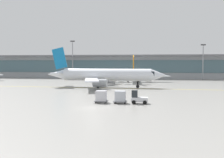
% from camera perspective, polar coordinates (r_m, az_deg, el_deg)
% --- Properties ---
extents(ground_plane, '(400.00, 400.00, 0.00)m').
position_cam_1_polar(ground_plane, '(39.32, -3.66, -6.00)').
color(ground_plane, gray).
extents(taxiway_centreline_stripe, '(109.92, 4.95, 0.01)m').
position_cam_1_polar(taxiway_centreline_stripe, '(70.26, -1.33, -1.86)').
color(taxiway_centreline_stripe, yellow).
rests_on(taxiway_centreline_stripe, ground_plane).
extents(terminal_concourse, '(221.57, 11.00, 9.60)m').
position_cam_1_polar(terminal_concourse, '(116.09, 4.65, 2.62)').
color(terminal_concourse, '#9EA3A8').
rests_on(terminal_concourse, ground_plane).
extents(gate_airplane_1, '(24.32, 26.23, 8.68)m').
position_cam_1_polar(gate_airplane_1, '(93.03, 4.42, 1.02)').
color(gate_airplane_1, white).
rests_on(gate_airplane_1, ground_plane).
extents(taxiing_regional_jet, '(31.96, 29.73, 10.59)m').
position_cam_1_polar(taxiing_regional_jet, '(72.10, -1.38, 0.80)').
color(taxiing_regional_jet, silver).
rests_on(taxiing_regional_jet, ground_plane).
extents(baggage_tug, '(2.62, 1.65, 2.10)m').
position_cam_1_polar(baggage_tug, '(43.62, 5.38, -3.90)').
color(baggage_tug, silver).
rests_on(baggage_tug, ground_plane).
extents(cargo_dolly_lead, '(2.12, 1.62, 1.94)m').
position_cam_1_polar(cargo_dolly_lead, '(43.82, 1.69, -3.64)').
color(cargo_dolly_lead, '#595B60').
rests_on(cargo_dolly_lead, ground_plane).
extents(cargo_dolly_trailing, '(2.12, 1.62, 1.94)m').
position_cam_1_polar(cargo_dolly_trailing, '(44.27, -2.23, -3.57)').
color(cargo_dolly_trailing, '#595B60').
rests_on(cargo_dolly_trailing, ground_plane).
extents(apron_light_mast_1, '(1.80, 0.36, 15.30)m').
position_cam_1_polar(apron_light_mast_1, '(113.19, -8.11, 4.31)').
color(apron_light_mast_1, gray).
rests_on(apron_light_mast_1, ground_plane).
extents(apron_light_mast_2, '(1.80, 0.36, 13.28)m').
position_cam_1_polar(apron_light_mast_2, '(108.04, 18.22, 3.68)').
color(apron_light_mast_2, gray).
rests_on(apron_light_mast_2, ground_plane).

